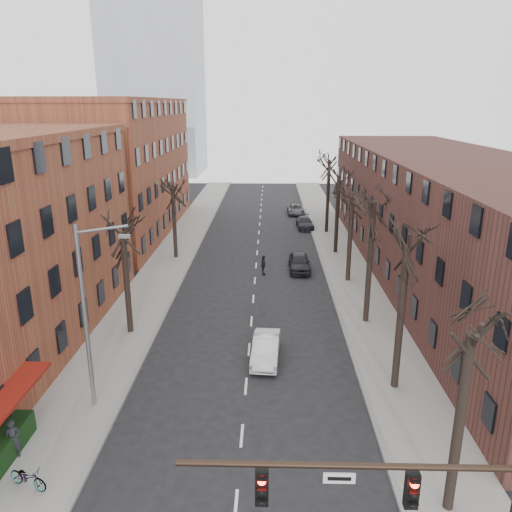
# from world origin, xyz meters

# --- Properties ---
(sidewalk_left) EXTENTS (4.00, 90.00, 0.15)m
(sidewalk_left) POSITION_xyz_m (-8.00, 35.00, 0.07)
(sidewalk_left) COLOR gray
(sidewalk_left) RESTS_ON ground
(sidewalk_right) EXTENTS (4.00, 90.00, 0.15)m
(sidewalk_right) POSITION_xyz_m (8.00, 35.00, 0.07)
(sidewalk_right) COLOR gray
(sidewalk_right) RESTS_ON ground
(building_left_far) EXTENTS (12.00, 28.00, 14.00)m
(building_left_far) POSITION_xyz_m (-16.00, 44.00, 7.00)
(building_left_far) COLOR brown
(building_left_far) RESTS_ON ground
(building_right) EXTENTS (12.00, 50.00, 10.00)m
(building_right) POSITION_xyz_m (16.00, 30.00, 5.00)
(building_right) COLOR #472721
(building_right) RESTS_ON ground
(office_tower) EXTENTS (18.00, 18.00, 60.00)m
(office_tower) POSITION_xyz_m (-22.00, 95.00, 30.00)
(office_tower) COLOR #B2B7BF
(office_tower) RESTS_ON ground
(awning_left) EXTENTS (1.20, 7.00, 0.15)m
(awning_left) POSITION_xyz_m (-9.40, 6.00, 0.00)
(awning_left) COLOR maroon
(awning_left) RESTS_ON ground
(tree_right_a) EXTENTS (5.20, 5.20, 10.00)m
(tree_right_a) POSITION_xyz_m (7.60, 4.00, 0.00)
(tree_right_a) COLOR black
(tree_right_a) RESTS_ON ground
(tree_right_b) EXTENTS (5.20, 5.20, 10.80)m
(tree_right_b) POSITION_xyz_m (7.60, 12.00, 0.00)
(tree_right_b) COLOR black
(tree_right_b) RESTS_ON ground
(tree_right_c) EXTENTS (5.20, 5.20, 11.60)m
(tree_right_c) POSITION_xyz_m (7.60, 20.00, 0.00)
(tree_right_c) COLOR black
(tree_right_c) RESTS_ON ground
(tree_right_d) EXTENTS (5.20, 5.20, 10.00)m
(tree_right_d) POSITION_xyz_m (7.60, 28.00, 0.00)
(tree_right_d) COLOR black
(tree_right_d) RESTS_ON ground
(tree_right_e) EXTENTS (5.20, 5.20, 10.80)m
(tree_right_e) POSITION_xyz_m (7.60, 36.00, 0.00)
(tree_right_e) COLOR black
(tree_right_e) RESTS_ON ground
(tree_right_f) EXTENTS (5.20, 5.20, 11.60)m
(tree_right_f) POSITION_xyz_m (7.60, 44.00, 0.00)
(tree_right_f) COLOR black
(tree_right_f) RESTS_ON ground
(tree_left_a) EXTENTS (5.20, 5.20, 9.50)m
(tree_left_a) POSITION_xyz_m (-7.60, 18.00, 0.00)
(tree_left_a) COLOR black
(tree_left_a) RESTS_ON ground
(tree_left_b) EXTENTS (5.20, 5.20, 9.50)m
(tree_left_b) POSITION_xyz_m (-7.60, 34.00, 0.00)
(tree_left_b) COLOR black
(tree_left_b) RESTS_ON ground
(streetlight) EXTENTS (2.45, 0.22, 9.03)m
(streetlight) POSITION_xyz_m (-7.03, 10.00, 5.01)
(streetlight) COLOR slate
(streetlight) RESTS_ON ground
(silver_sedan) EXTENTS (1.72, 4.28, 1.38)m
(silver_sedan) POSITION_xyz_m (1.00, 14.83, 0.69)
(silver_sedan) COLOR silver
(silver_sedan) RESTS_ON ground
(parked_car_near) EXTENTS (1.82, 4.47, 1.52)m
(parked_car_near) POSITION_xyz_m (3.80, 30.74, 0.76)
(parked_car_near) COLOR black
(parked_car_near) RESTS_ON ground
(parked_car_mid) EXTENTS (2.01, 4.52, 1.29)m
(parked_car_mid) POSITION_xyz_m (5.30, 46.17, 0.64)
(parked_car_mid) COLOR black
(parked_car_mid) RESTS_ON ground
(parked_car_far) EXTENTS (2.18, 4.56, 1.26)m
(parked_car_far) POSITION_xyz_m (4.64, 53.87, 0.63)
(parked_car_far) COLOR #4E5155
(parked_car_far) RESTS_ON ground
(pedestrian_a) EXTENTS (0.70, 0.56, 1.66)m
(pedestrian_a) POSITION_xyz_m (-9.17, 6.24, 0.98)
(pedestrian_a) COLOR black
(pedestrian_a) RESTS_ON sidewalk_left
(pedestrian_crossing) EXTENTS (0.52, 1.05, 1.73)m
(pedestrian_crossing) POSITION_xyz_m (0.67, 29.45, 0.86)
(pedestrian_crossing) COLOR black
(pedestrian_crossing) RESTS_ON ground
(bicycle) EXTENTS (1.81, 1.14, 0.90)m
(bicycle) POSITION_xyz_m (-7.83, 4.56, 0.60)
(bicycle) COLOR gray
(bicycle) RESTS_ON sidewalk_left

